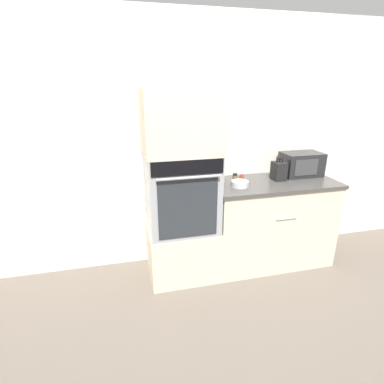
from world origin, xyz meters
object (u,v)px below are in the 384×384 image
Objects in this scene: knife_block at (279,171)px; condiment_jar_near at (242,178)px; microwave at (301,164)px; condiment_jar_mid at (235,178)px; condiment_jar_far at (222,178)px; wall_oven at (181,191)px; bowl at (240,184)px.

knife_block is 0.40m from condiment_jar_near.
condiment_jar_mid is (-0.78, -0.07, -0.08)m from microwave.
knife_block is 0.47m from condiment_jar_mid.
microwave is 4.34× the size of condiment_jar_far.
condiment_jar_near is (-0.40, 0.02, -0.06)m from knife_block.
wall_oven is at bearing -168.52° from condiment_jar_far.
knife_block reaches higher than condiment_jar_far.
condiment_jar_near is (0.07, 0.13, 0.01)m from bowl.
condiment_jar_near is at bearing 5.02° from wall_oven.
condiment_jar_far is at bearing 174.90° from knife_block.
condiment_jar_near is 0.07m from condiment_jar_mid.
wall_oven is 0.64m from condiment_jar_near.
microwave reaches higher than knife_block.
knife_block reaches higher than condiment_jar_near.
microwave is at bearing 2.18° from condiment_jar_far.
knife_block reaches higher than bowl.
microwave is 5.21× the size of condiment_jar_near.
bowl is at bearing -167.28° from knife_block.
wall_oven is 0.57m from bowl.
microwave is at bearing 5.25° from wall_oven.
condiment_jar_far is at bearing 129.08° from bowl.
condiment_jar_mid is 0.13m from condiment_jar_far.
microwave is 4.44× the size of condiment_jar_mid.
wall_oven is 9.26× the size of condiment_jar_near.
wall_oven reaches higher than condiment_jar_near.
microwave reaches higher than condiment_jar_mid.
wall_oven is at bearing -174.75° from microwave.
wall_oven reaches higher than condiment_jar_mid.
condiment_jar_mid is at bearing 178.87° from condiment_jar_near.
microwave is 0.79m from condiment_jar_mid.
condiment_jar_mid is 0.98× the size of condiment_jar_far.
condiment_jar_mid is (0.56, 0.06, 0.07)m from wall_oven.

